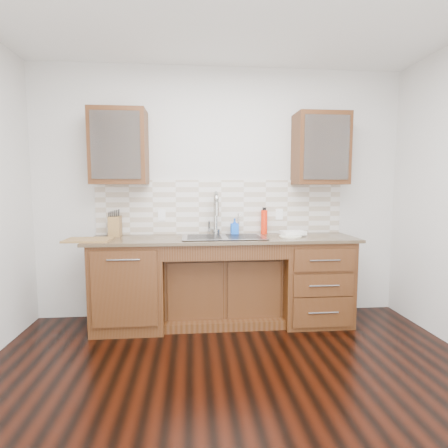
{
  "coord_description": "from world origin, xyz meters",
  "views": [
    {
      "loc": [
        -0.31,
        -2.1,
        1.41
      ],
      "look_at": [
        0.0,
        1.4,
        1.05
      ],
      "focal_mm": 28.0,
      "sensor_mm": 36.0,
      "label": 1
    }
  ],
  "objects": [
    {
      "name": "outlet_left",
      "position": [
        -0.65,
        1.73,
        1.12
      ],
      "size": [
        0.08,
        0.01,
        0.12
      ],
      "primitive_type": "cube",
      "color": "white",
      "rests_on": "backsplash"
    },
    {
      "name": "base_cabinet_center",
      "position": [
        0.0,
        1.53,
        0.35
      ],
      "size": [
        1.2,
        0.44,
        0.7
      ],
      "primitive_type": "cube",
      "color": "#593014",
      "rests_on": "ground"
    },
    {
      "name": "base_cabinet_left",
      "position": [
        -0.95,
        1.44,
        0.44
      ],
      "size": [
        0.7,
        0.62,
        0.88
      ],
      "primitive_type": "cube",
      "color": "#593014",
      "rests_on": "ground"
    },
    {
      "name": "soap_bottle",
      "position": [
        0.13,
        1.62,
        1.0
      ],
      "size": [
        0.08,
        0.08,
        0.18
      ],
      "primitive_type": "imported",
      "rotation": [
        0.0,
        0.0,
        0.04
      ],
      "color": "blue",
      "rests_on": "countertop"
    },
    {
      "name": "backsplash",
      "position": [
        0.0,
        1.74,
        1.21
      ],
      "size": [
        2.7,
        0.02,
        0.59
      ],
      "primitive_type": "cube",
      "color": "beige",
      "rests_on": "wall_back"
    },
    {
      "name": "countertop",
      "position": [
        0.0,
        1.43,
        0.9
      ],
      "size": [
        2.7,
        0.65,
        0.03
      ],
      "primitive_type": "cube",
      "color": "#84705B",
      "rests_on": "base_cabinet_left"
    },
    {
      "name": "cup_right_b",
      "position": [
        1.09,
        1.58,
        1.77
      ],
      "size": [
        0.11,
        0.11,
        0.1
      ],
      "primitive_type": "imported",
      "rotation": [
        0.0,
        0.0,
        0.02
      ],
      "color": "white",
      "rests_on": "upper_cabinet_right"
    },
    {
      "name": "faucet",
      "position": [
        -0.07,
        1.64,
        1.11
      ],
      "size": [
        0.04,
        0.04,
        0.4
      ],
      "primitive_type": "cylinder",
      "color": "#999993",
      "rests_on": "countertop"
    },
    {
      "name": "filter_tap",
      "position": [
        0.18,
        1.65,
        1.03
      ],
      "size": [
        0.02,
        0.02,
        0.24
      ],
      "primitive_type": "cylinder",
      "color": "#999993",
      "rests_on": "countertop"
    },
    {
      "name": "cutting_board",
      "position": [
        -1.31,
        1.3,
        0.92
      ],
      "size": [
        0.43,
        0.3,
        0.02
      ],
      "primitive_type": "cube",
      "rotation": [
        0.0,
        0.0,
        -0.02
      ],
      "color": "brown",
      "rests_on": "countertop"
    },
    {
      "name": "cup_right_a",
      "position": [
        0.94,
        1.58,
        1.78
      ],
      "size": [
        0.14,
        0.14,
        0.11
      ],
      "primitive_type": "imported",
      "rotation": [
        0.0,
        0.0,
        -0.07
      ],
      "color": "silver",
      "rests_on": "upper_cabinet_right"
    },
    {
      "name": "water_bottle",
      "position": [
        0.46,
        1.65,
        1.04
      ],
      "size": [
        0.08,
        0.08,
        0.26
      ],
      "primitive_type": "cylinder",
      "rotation": [
        0.0,
        0.0,
        0.19
      ],
      "color": "red",
      "rests_on": "countertop"
    },
    {
      "name": "cup_left_b",
      "position": [
        -0.92,
        1.58,
        1.77
      ],
      "size": [
        0.14,
        0.14,
        0.1
      ],
      "primitive_type": "imported",
      "rotation": [
        0.0,
        0.0,
        -0.35
      ],
      "color": "white",
      "rests_on": "upper_cabinet_left"
    },
    {
      "name": "sink",
      "position": [
        0.0,
        1.41,
        0.83
      ],
      "size": [
        0.84,
        0.46,
        0.19
      ],
      "primitive_type": "cube",
      "color": "#9E9EA5",
      "rests_on": "countertop"
    },
    {
      "name": "dish_towel",
      "position": [
        0.73,
        1.47,
        0.94
      ],
      "size": [
        0.27,
        0.22,
        0.04
      ],
      "primitive_type": "cube",
      "rotation": [
        0.0,
        0.0,
        0.18
      ],
      "color": "white",
      "rests_on": "plate"
    },
    {
      "name": "outlet_right",
      "position": [
        0.65,
        1.73,
        1.12
      ],
      "size": [
        0.08,
        0.01,
        0.12
      ],
      "primitive_type": "cube",
      "color": "white",
      "rests_on": "backsplash"
    },
    {
      "name": "upper_cabinet_left",
      "position": [
        -1.05,
        1.58,
        1.83
      ],
      "size": [
        0.55,
        0.34,
        0.75
      ],
      "primitive_type": "cube",
      "color": "#593014",
      "rests_on": "wall_back"
    },
    {
      "name": "knife_block",
      "position": [
        -1.12,
        1.61,
        1.01
      ],
      "size": [
        0.12,
        0.19,
        0.21
      ],
      "primitive_type": "cube",
      "rotation": [
        0.0,
        0.0,
        0.04
      ],
      "color": "brown",
      "rests_on": "countertop"
    },
    {
      "name": "ground",
      "position": [
        0.0,
        0.0,
        -0.05
      ],
      "size": [
        4.0,
        3.5,
        0.1
      ],
      "primitive_type": "cube",
      "color": "black"
    },
    {
      "name": "base_cabinet_right",
      "position": [
        0.95,
        1.44,
        0.44
      ],
      "size": [
        0.7,
        0.62,
        0.88
      ],
      "primitive_type": "cube",
      "color": "#593014",
      "rests_on": "ground"
    },
    {
      "name": "cup_left_a",
      "position": [
        -1.09,
        1.58,
        1.77
      ],
      "size": [
        0.16,
        0.16,
        0.1
      ],
      "primitive_type": "imported",
      "rotation": [
        0.0,
        0.0,
        0.4
      ],
      "color": "white",
      "rests_on": "upper_cabinet_left"
    },
    {
      "name": "upper_cabinet_right",
      "position": [
        1.05,
        1.58,
        1.83
      ],
      "size": [
        0.55,
        0.34,
        0.75
      ],
      "primitive_type": "cube",
      "color": "#593014",
      "rests_on": "wall_back"
    },
    {
      "name": "wall_back",
      "position": [
        0.0,
        1.8,
        1.35
      ],
      "size": [
        4.0,
        0.1,
        2.7
      ],
      "primitive_type": "cube",
      "color": "silver",
      "rests_on": "ground"
    },
    {
      "name": "plate",
      "position": [
        0.69,
        1.4,
        0.92
      ],
      "size": [
        0.25,
        0.25,
        0.01
      ],
      "primitive_type": "cylinder",
      "rotation": [
        0.0,
        0.0,
        -0.1
      ],
      "color": "#EBE9CA",
      "rests_on": "countertop"
    }
  ]
}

